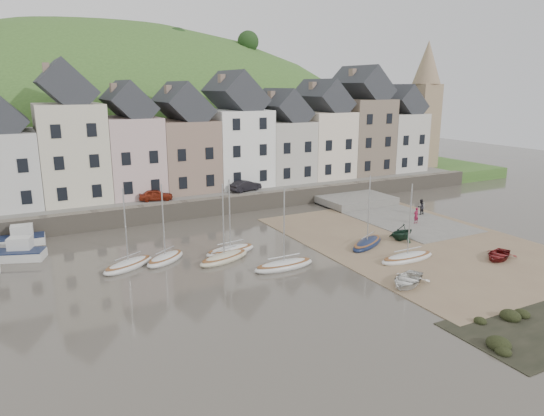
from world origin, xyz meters
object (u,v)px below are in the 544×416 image
car_left (156,195)px  person_red (416,215)px  rowboat_white (407,280)px  rowboat_green (402,232)px  rowboat_red (498,255)px  person_dark (421,207)px  car_right (245,186)px  sailboat_0 (128,265)px

car_left → person_red: bearing=-112.2°
rowboat_white → car_left: bearing=173.8°
rowboat_green → person_red: bearing=117.5°
rowboat_red → person_red: person_red is taller
rowboat_white → person_dark: 19.80m
rowboat_white → car_left: (-10.13, 26.54, 1.76)m
person_dark → car_right: 19.26m
sailboat_0 → rowboat_red: (26.03, -11.59, 0.13)m
rowboat_red → car_right: (-9.82, 25.91, 1.84)m
car_right → rowboat_white: bearing=164.0°
rowboat_red → person_red: 10.76m
car_right → rowboat_red: bearing=-175.0°
rowboat_white → rowboat_red: (9.94, 0.63, -0.03)m
car_left → car_right: 10.26m
rowboat_green → person_dark: bearing=119.3°
rowboat_green → car_left: (-16.80, 18.58, 1.41)m
rowboat_red → car_right: 27.76m
person_red → person_dark: (2.88, 2.35, 0.02)m
rowboat_red → car_right: size_ratio=0.83×
rowboat_red → car_left: car_left is taller
rowboat_green → car_left: bearing=-145.0°
rowboat_green → rowboat_white: bearing=-47.1°
car_left → rowboat_red: bearing=-129.2°
sailboat_0 → person_dark: size_ratio=3.90×
rowboat_green → person_red: size_ratio=1.71×
rowboat_white → car_left: size_ratio=1.01×
rowboat_green → car_right: car_right is taller
rowboat_red → person_dark: size_ratio=1.96×
rowboat_red → person_dark: person_dark is taller
sailboat_0 → person_red: size_ratio=3.99×
rowboat_white → person_red: (11.47, 11.28, 0.49)m
rowboat_green → person_red: (4.81, 3.32, 0.14)m
person_dark → rowboat_white: bearing=39.9°
rowboat_white → car_right: (0.13, 26.54, 1.81)m
rowboat_white → person_red: bearing=107.4°
rowboat_green → car_left: car_left is taller
sailboat_0 → rowboat_white: size_ratio=1.81×
rowboat_white → person_red: size_ratio=2.20×
sailboat_0 → person_red: sailboat_0 is taller
rowboat_white → rowboat_green: rowboat_green is taller
sailboat_0 → rowboat_green: 23.16m
rowboat_white → rowboat_green: bearing=113.0°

